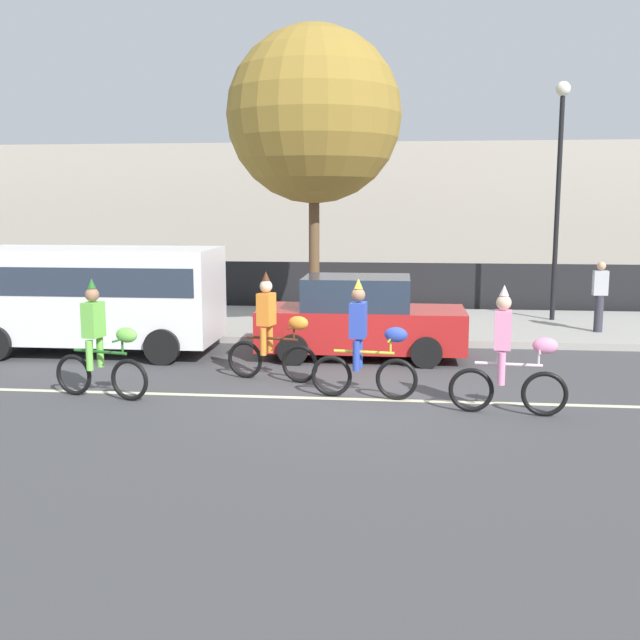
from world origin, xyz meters
name	(u,v)px	position (x,y,z in m)	size (l,w,h in m)	color
ground_plane	(359,392)	(0.00, 0.00, 0.00)	(80.00, 80.00, 0.00)	#424244
road_centre_line	(357,399)	(0.00, -0.50, 0.00)	(36.00, 0.14, 0.01)	beige
sidewalk_curb	(373,324)	(0.00, 6.50, 0.07)	(60.00, 5.00, 0.15)	#9E9B93
fence_line	(377,287)	(0.00, 9.40, 0.70)	(40.00, 0.08, 1.40)	black
building_backdrop	(383,216)	(-0.06, 18.00, 2.58)	(28.00, 8.00, 5.15)	#B2A899
parade_cyclist_lime	(101,346)	(-4.06, -0.83, 0.84)	(1.69, 0.58, 1.92)	black
parade_cyclist_orange	(272,333)	(-1.55, 0.64, 0.84)	(1.68, 0.60, 1.92)	black
parade_cyclist_cobalt	(365,346)	(0.11, -0.41, 0.84)	(1.72, 0.51, 1.92)	black
parade_cyclist_pink	(510,358)	(2.26, -1.10, 0.84)	(1.72, 0.51, 1.92)	black
parked_van_white	(99,292)	(-5.51, 2.70, 1.28)	(5.00, 2.22, 2.18)	white
parked_car_red	(360,319)	(-0.13, 2.80, 0.78)	(4.10, 1.92, 1.64)	#AD1E1E
street_lamp_post	(559,166)	(4.52, 7.28, 3.99)	(0.36, 0.36, 5.86)	black
street_tree_near_lamp	(314,116)	(-1.29, 4.78, 4.98)	(3.85, 3.85, 6.76)	brown
pedestrian_onlooker	(600,295)	(5.21, 5.54, 1.01)	(0.32, 0.20, 1.62)	#33333D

